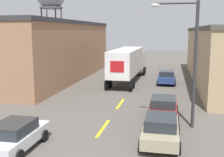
# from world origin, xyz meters

# --- Properties ---
(road_centerline) EXTENTS (0.20, 15.17, 0.01)m
(road_centerline) POSITION_xyz_m (0.00, 7.41, 0.00)
(road_centerline) COLOR yellow
(road_centerline) RESTS_ON ground_plane
(warehouse_left) EXTENTS (10.58, 25.64, 7.12)m
(warehouse_left) POSITION_xyz_m (-11.86, 24.24, 3.57)
(warehouse_left) COLOR #9E7051
(warehouse_left) RESTS_ON ground_plane
(semi_truck) EXTENTS (3.07, 13.28, 3.90)m
(semi_truck) POSITION_xyz_m (-0.93, 24.06, 2.35)
(semi_truck) COLOR silver
(semi_truck) RESTS_ON ground_plane
(parked_car_right_mid) EXTENTS (2.05, 4.21, 1.48)m
(parked_car_right_mid) POSITION_xyz_m (3.55, 10.19, 0.77)
(parked_car_right_mid) COLOR maroon
(parked_car_right_mid) RESTS_ON ground_plane
(parked_car_right_far) EXTENTS (2.05, 4.21, 1.48)m
(parked_car_right_far) POSITION_xyz_m (3.55, 23.31, 0.77)
(parked_car_right_far) COLOR navy
(parked_car_right_far) RESTS_ON ground_plane
(parked_car_right_near) EXTENTS (2.05, 4.21, 1.48)m
(parked_car_right_near) POSITION_xyz_m (3.55, 5.82, 0.77)
(parked_car_right_near) COLOR tan
(parked_car_right_near) RESTS_ON ground_plane
(parked_car_left_near) EXTENTS (2.05, 4.21, 1.48)m
(parked_car_left_near) POSITION_xyz_m (-3.55, 3.36, 0.77)
(parked_car_left_near) COLOR silver
(parked_car_left_near) RESTS_ON ground_plane
(street_lamp) EXTENTS (2.82, 0.32, 7.67)m
(street_lamp) POSITION_xyz_m (5.03, 8.69, 4.50)
(street_lamp) COLOR #2D2D30
(street_lamp) RESTS_ON ground_plane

